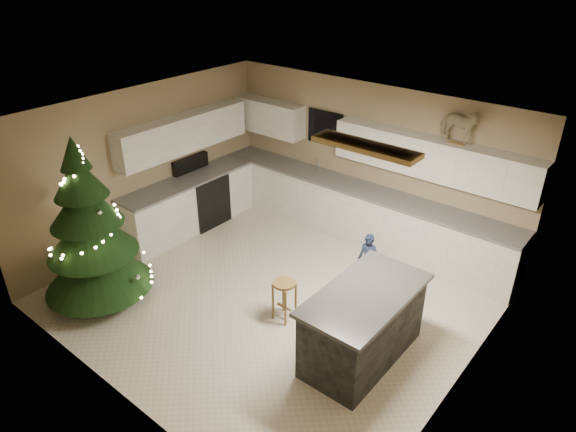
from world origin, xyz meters
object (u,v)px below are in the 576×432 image
at_px(christmas_tree, 91,237).
at_px(rocking_horse, 459,125).
at_px(bar_stool, 284,291).
at_px(island, 363,325).
at_px(toddler, 368,260).

height_order(christmas_tree, rocking_horse, rocking_horse).
height_order(bar_stool, christmas_tree, christmas_tree).
height_order(island, rocking_horse, rocking_horse).
distance_m(toddler, rocking_horse, 2.30).
height_order(island, toddler, island).
distance_m(christmas_tree, toddler, 3.89).
relative_size(island, rocking_horse, 2.82).
distance_m(island, rocking_horse, 3.14).
bearing_deg(christmas_tree, bar_stool, 29.40).
distance_m(island, bar_stool, 1.19).
bearing_deg(christmas_tree, toddler, 44.20).
bearing_deg(rocking_horse, island, -174.47).
height_order(christmas_tree, toddler, christmas_tree).
bearing_deg(toddler, rocking_horse, 54.70).
height_order(island, christmas_tree, christmas_tree).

